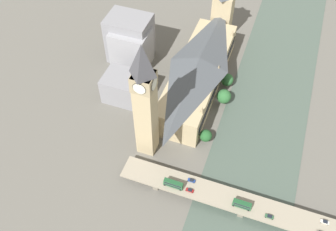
{
  "coord_description": "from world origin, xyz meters",
  "views": [
    {
      "loc": [
        -25.98,
        173.11,
        189.71
      ],
      "look_at": [
        22.66,
        38.09,
        18.0
      ],
      "focal_mm": 40.0,
      "sensor_mm": 36.0,
      "label": 1
    }
  ],
  "objects_px": {
    "clock_tower": "(145,100)",
    "road_bridge": "(243,204)",
    "victoria_tower": "(223,12)",
    "double_decker_bus_mid": "(242,204)",
    "parliament_hall": "(198,73)",
    "car_northbound_lead": "(190,190)",
    "car_southbound_lead": "(192,180)",
    "car_northbound_mid": "(269,217)",
    "double_decker_bus_lead": "(173,184)",
    "car_southbound_mid": "(325,222)"
  },
  "relations": [
    {
      "from": "clock_tower",
      "to": "road_bridge",
      "type": "bearing_deg",
      "value": 162.29
    },
    {
      "from": "victoria_tower",
      "to": "double_decker_bus_mid",
      "type": "xyz_separation_m",
      "value": [
        -49.46,
        145.09,
        -12.81
      ]
    },
    {
      "from": "parliament_hall",
      "to": "road_bridge",
      "type": "distance_m",
      "value": 95.04
    },
    {
      "from": "car_northbound_lead",
      "to": "car_southbound_lead",
      "type": "relative_size",
      "value": 1.02
    },
    {
      "from": "clock_tower",
      "to": "parliament_hall",
      "type": "bearing_deg",
      "value": -102.52
    },
    {
      "from": "double_decker_bus_mid",
      "to": "car_northbound_mid",
      "type": "xyz_separation_m",
      "value": [
        -14.96,
        0.84,
        -2.03
      ]
    },
    {
      "from": "clock_tower",
      "to": "car_northbound_mid",
      "type": "height_order",
      "value": "clock_tower"
    },
    {
      "from": "double_decker_bus_mid",
      "to": "car_northbound_mid",
      "type": "height_order",
      "value": "double_decker_bus_mid"
    },
    {
      "from": "car_northbound_mid",
      "to": "car_southbound_lead",
      "type": "xyz_separation_m",
      "value": [
        44.62,
        -6.7,
        -0.0
      ]
    },
    {
      "from": "car_southbound_lead",
      "to": "double_decker_bus_lead",
      "type": "bearing_deg",
      "value": 37.85
    },
    {
      "from": "clock_tower",
      "to": "car_southbound_mid",
      "type": "bearing_deg",
      "value": 170.81
    },
    {
      "from": "car_northbound_lead",
      "to": "car_southbound_lead",
      "type": "xyz_separation_m",
      "value": [
        0.95,
        -6.16,
        0.02
      ]
    },
    {
      "from": "parliament_hall",
      "to": "clock_tower",
      "type": "distance_m",
      "value": 68.22
    },
    {
      "from": "car_southbound_mid",
      "to": "clock_tower",
      "type": "bearing_deg",
      "value": -9.19
    },
    {
      "from": "victoria_tower",
      "to": "car_southbound_lead",
      "type": "bearing_deg",
      "value": 98.1
    },
    {
      "from": "road_bridge",
      "to": "double_decker_bus_lead",
      "type": "bearing_deg",
      "value": 5.0
    },
    {
      "from": "clock_tower",
      "to": "car_southbound_mid",
      "type": "height_order",
      "value": "clock_tower"
    },
    {
      "from": "clock_tower",
      "to": "double_decker_bus_lead",
      "type": "bearing_deg",
      "value": 136.14
    },
    {
      "from": "parliament_hall",
      "to": "car_southbound_mid",
      "type": "bearing_deg",
      "value": 139.99
    },
    {
      "from": "car_northbound_mid",
      "to": "road_bridge",
      "type": "bearing_deg",
      "value": -13.75
    },
    {
      "from": "car_northbound_lead",
      "to": "car_southbound_mid",
      "type": "relative_size",
      "value": 0.98
    },
    {
      "from": "double_decker_bus_lead",
      "to": "car_southbound_lead",
      "type": "relative_size",
      "value": 2.57
    },
    {
      "from": "victoria_tower",
      "to": "car_southbound_lead",
      "type": "height_order",
      "value": "victoria_tower"
    },
    {
      "from": "victoria_tower",
      "to": "car_northbound_lead",
      "type": "height_order",
      "value": "victoria_tower"
    },
    {
      "from": "double_decker_bus_lead",
      "to": "double_decker_bus_mid",
      "type": "xyz_separation_m",
      "value": [
        -38.14,
        -0.74,
        -0.01
      ]
    },
    {
      "from": "double_decker_bus_mid",
      "to": "car_southbound_mid",
      "type": "bearing_deg",
      "value": -172.09
    },
    {
      "from": "double_decker_bus_lead",
      "to": "double_decker_bus_mid",
      "type": "height_order",
      "value": "double_decker_bus_lead"
    },
    {
      "from": "car_northbound_lead",
      "to": "road_bridge",
      "type": "bearing_deg",
      "value": -174.25
    },
    {
      "from": "victoria_tower",
      "to": "car_northbound_mid",
      "type": "xyz_separation_m",
      "value": [
        -64.42,
        145.92,
        -14.84
      ]
    },
    {
      "from": "road_bridge",
      "to": "car_southbound_mid",
      "type": "distance_m",
      "value": 41.92
    },
    {
      "from": "victoria_tower",
      "to": "car_southbound_mid",
      "type": "height_order",
      "value": "victoria_tower"
    },
    {
      "from": "car_southbound_mid",
      "to": "road_bridge",
      "type": "bearing_deg",
      "value": 4.44
    },
    {
      "from": "clock_tower",
      "to": "car_southbound_mid",
      "type": "xyz_separation_m",
      "value": [
        -105.17,
        17.01,
        -36.25
      ]
    },
    {
      "from": "parliament_hall",
      "to": "double_decker_bus_lead",
      "type": "height_order",
      "value": "parliament_hall"
    },
    {
      "from": "parliament_hall",
      "to": "car_northbound_mid",
      "type": "bearing_deg",
      "value": 127.53
    },
    {
      "from": "victoria_tower",
      "to": "road_bridge",
      "type": "relative_size",
      "value": 0.34
    },
    {
      "from": "double_decker_bus_mid",
      "to": "double_decker_bus_lead",
      "type": "bearing_deg",
      "value": 1.11
    },
    {
      "from": "victoria_tower",
      "to": "road_bridge",
      "type": "height_order",
      "value": "victoria_tower"
    },
    {
      "from": "car_northbound_mid",
      "to": "parliament_hall",
      "type": "bearing_deg",
      "value": -52.47
    },
    {
      "from": "clock_tower",
      "to": "double_decker_bus_mid",
      "type": "bearing_deg",
      "value": 159.94
    },
    {
      "from": "victoria_tower",
      "to": "double_decker_bus_lead",
      "type": "height_order",
      "value": "victoria_tower"
    },
    {
      "from": "car_northbound_mid",
      "to": "car_southbound_lead",
      "type": "distance_m",
      "value": 45.12
    },
    {
      "from": "clock_tower",
      "to": "victoria_tower",
      "type": "distance_m",
      "value": 124.76
    },
    {
      "from": "clock_tower",
      "to": "car_southbound_lead",
      "type": "height_order",
      "value": "clock_tower"
    },
    {
      "from": "victoria_tower",
      "to": "car_southbound_mid",
      "type": "relative_size",
      "value": 10.63
    },
    {
      "from": "car_northbound_mid",
      "to": "car_southbound_mid",
      "type": "height_order",
      "value": "car_southbound_mid"
    },
    {
      "from": "car_northbound_mid",
      "to": "car_southbound_mid",
      "type": "bearing_deg",
      "value": -166.22
    },
    {
      "from": "road_bridge",
      "to": "car_northbound_lead",
      "type": "distance_m",
      "value": 29.59
    },
    {
      "from": "car_northbound_mid",
      "to": "car_southbound_mid",
      "type": "xyz_separation_m",
      "value": [
        -27.46,
        -6.74,
        0.04
      ]
    },
    {
      "from": "double_decker_bus_lead",
      "to": "parliament_hall",
      "type": "bearing_deg",
      "value": -82.34
    }
  ]
}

